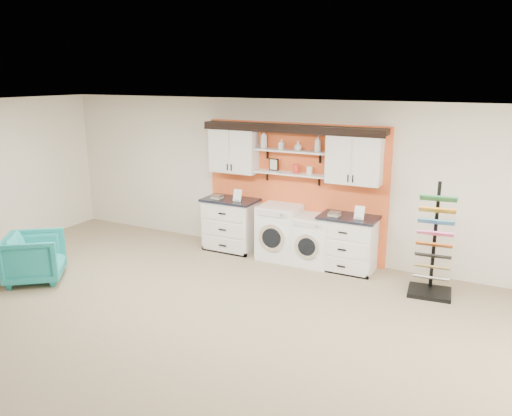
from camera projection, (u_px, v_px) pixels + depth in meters
The scene contains 22 objects.
floor at pixel (161, 356), 5.85m from camera, with size 10.00×10.00×0.00m, color gray.
ceiling at pixel (147, 114), 5.13m from camera, with size 10.00×10.00×0.00m, color white.
wall_back at pixel (295, 179), 8.94m from camera, with size 10.00×10.00×0.00m, color beige.
accent_panel at pixel (294, 190), 8.96m from camera, with size 3.40×0.07×2.40m, color #E65A27.
upper_cabinet_left at pixel (234, 150), 9.13m from camera, with size 0.90×0.35×0.84m.
upper_cabinet_right at pixel (354, 159), 8.14m from camera, with size 0.90×0.35×0.84m.
shelf_lower at pixel (291, 174), 8.73m from camera, with size 1.32×0.28×0.03m, color silver.
shelf_upper at pixel (291, 151), 8.63m from camera, with size 1.32×0.28×0.03m, color silver.
crown_molding at pixel (292, 128), 8.54m from camera, with size 3.30×0.41×0.13m.
picture_frame at pixel (274, 165), 8.89m from camera, with size 0.18×0.02×0.22m.
canister_red at pixel (296, 169), 8.66m from camera, with size 0.11×0.11×0.16m, color red.
canister_cream at pixel (309, 170), 8.56m from camera, with size 0.10×0.10×0.14m, color silver.
base_cabinet_left at pixel (231, 224), 9.36m from camera, with size 1.01×0.66×0.98m.
base_cabinet_right at pixel (348, 243), 8.37m from camera, with size 0.96×0.66×0.94m.
washer at pixel (280, 232), 8.91m from camera, with size 0.70×0.71×0.97m.
dryer at pixel (314, 240), 8.64m from camera, with size 0.62×0.71×0.86m.
sample_rack at pixel (432, 260), 7.40m from camera, with size 0.67×0.57×1.70m.
armchair at pixel (35, 257), 7.94m from camera, with size 0.83×0.85×0.77m, color teal.
soap_bottle_a at pixel (264, 139), 8.81m from camera, with size 0.12×0.12×0.32m, color silver.
soap_bottle_b at pixel (282, 144), 8.68m from camera, with size 0.08×0.08×0.18m, color silver.
soap_bottle_c at pixel (298, 146), 8.55m from camera, with size 0.13×0.13×0.16m, color silver.
soap_bottle_d at pixel (318, 144), 8.38m from camera, with size 0.11×0.11×0.28m, color silver.
Camera 1 is at (3.36, -4.13, 3.18)m, focal length 35.00 mm.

